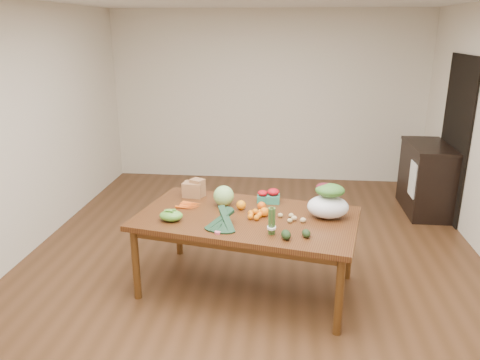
# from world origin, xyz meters

# --- Properties ---
(floor) EXTENTS (6.00, 6.00, 0.00)m
(floor) POSITION_xyz_m (0.00, 0.00, 0.00)
(floor) COLOR #54331C
(floor) RESTS_ON ground
(room_walls) EXTENTS (5.02, 6.02, 2.70)m
(room_walls) POSITION_xyz_m (0.00, 0.00, 1.35)
(room_walls) COLOR silver
(room_walls) RESTS_ON floor
(dining_table) EXTENTS (2.17, 1.48, 0.75)m
(dining_table) POSITION_xyz_m (-0.01, -0.53, 0.38)
(dining_table) COLOR #4F2F12
(dining_table) RESTS_ON floor
(doorway_dark) EXTENTS (0.02, 1.00, 2.10)m
(doorway_dark) POSITION_xyz_m (2.48, 1.60, 1.05)
(doorway_dark) COLOR black
(doorway_dark) RESTS_ON floor
(cabinet) EXTENTS (0.52, 1.02, 0.94)m
(cabinet) POSITION_xyz_m (2.22, 1.72, 0.47)
(cabinet) COLOR black
(cabinet) RESTS_ON floor
(dish_towel) EXTENTS (0.02, 0.28, 0.45)m
(dish_towel) POSITION_xyz_m (1.96, 1.40, 0.55)
(dish_towel) COLOR white
(dish_towel) RESTS_ON cabinet
(paper_bag) EXTENTS (0.30, 0.26, 0.18)m
(paper_bag) POSITION_xyz_m (-0.61, -0.06, 0.84)
(paper_bag) COLOR #A57449
(paper_bag) RESTS_ON dining_table
(cabbage) EXTENTS (0.20, 0.20, 0.20)m
(cabbage) POSITION_xyz_m (-0.26, -0.28, 0.85)
(cabbage) COLOR #92BE6E
(cabbage) RESTS_ON dining_table
(strawberry_basket_a) EXTENTS (0.12, 0.12, 0.10)m
(strawberry_basket_a) POSITION_xyz_m (0.11, -0.15, 0.80)
(strawberry_basket_a) COLOR red
(strawberry_basket_a) RESTS_ON dining_table
(strawberry_basket_b) EXTENTS (0.15, 0.15, 0.11)m
(strawberry_basket_b) POSITION_xyz_m (0.22, -0.15, 0.81)
(strawberry_basket_b) COLOR red
(strawberry_basket_b) RESTS_ON dining_table
(orange_a) EXTENTS (0.09, 0.09, 0.09)m
(orange_a) POSITION_xyz_m (-0.08, -0.37, 0.80)
(orange_a) COLOR #FFA30F
(orange_a) RESTS_ON dining_table
(orange_b) EXTENTS (0.08, 0.08, 0.08)m
(orange_b) POSITION_xyz_m (0.11, -0.37, 0.79)
(orange_b) COLOR orange
(orange_b) RESTS_ON dining_table
(orange_c) EXTENTS (0.09, 0.09, 0.09)m
(orange_c) POSITION_xyz_m (0.15, -0.52, 0.79)
(orange_c) COLOR orange
(orange_c) RESTS_ON dining_table
(mandarin_cluster) EXTENTS (0.21, 0.21, 0.08)m
(mandarin_cluster) POSITION_xyz_m (0.07, -0.55, 0.79)
(mandarin_cluster) COLOR #EB570E
(mandarin_cluster) RESTS_ON dining_table
(carrots) EXTENTS (0.25, 0.23, 0.03)m
(carrots) POSITION_xyz_m (-0.59, -0.35, 0.76)
(carrots) COLOR orange
(carrots) RESTS_ON dining_table
(snap_pea_bag) EXTENTS (0.21, 0.16, 0.10)m
(snap_pea_bag) POSITION_xyz_m (-0.68, -0.71, 0.80)
(snap_pea_bag) COLOR #60A437
(snap_pea_bag) RESTS_ON dining_table
(kale_bunch) EXTENTS (0.39, 0.45, 0.16)m
(kale_bunch) POSITION_xyz_m (-0.21, -0.84, 0.83)
(kale_bunch) COLOR black
(kale_bunch) RESTS_ON dining_table
(asparagus_bundle) EXTENTS (0.10, 0.13, 0.26)m
(asparagus_bundle) POSITION_xyz_m (0.23, -0.92, 0.88)
(asparagus_bundle) COLOR #3D6D32
(asparagus_bundle) RESTS_ON dining_table
(potato_a) EXTENTS (0.05, 0.04, 0.04)m
(potato_a) POSITION_xyz_m (0.30, -0.53, 0.77)
(potato_a) COLOR tan
(potato_a) RESTS_ON dining_table
(potato_b) EXTENTS (0.05, 0.04, 0.04)m
(potato_b) POSITION_xyz_m (0.38, -0.65, 0.77)
(potato_b) COLOR tan
(potato_b) RESTS_ON dining_table
(potato_c) EXTENTS (0.05, 0.05, 0.05)m
(potato_c) POSITION_xyz_m (0.42, -0.59, 0.77)
(potato_c) COLOR tan
(potato_c) RESTS_ON dining_table
(potato_d) EXTENTS (0.05, 0.04, 0.04)m
(potato_d) POSITION_xyz_m (0.39, -0.52, 0.77)
(potato_d) COLOR tan
(potato_d) RESTS_ON dining_table
(potato_e) EXTENTS (0.05, 0.05, 0.05)m
(potato_e) POSITION_xyz_m (0.50, -0.63, 0.77)
(potato_e) COLOR tan
(potato_e) RESTS_ON dining_table
(avocado_a) EXTENTS (0.11, 0.13, 0.08)m
(avocado_a) POSITION_xyz_m (0.35, -0.99, 0.79)
(avocado_a) COLOR black
(avocado_a) RESTS_ON dining_table
(avocado_b) EXTENTS (0.09, 0.12, 0.07)m
(avocado_b) POSITION_xyz_m (0.52, -0.93, 0.78)
(avocado_b) COLOR black
(avocado_b) RESTS_ON dining_table
(salad_bag) EXTENTS (0.42, 0.35, 0.29)m
(salad_bag) POSITION_xyz_m (0.72, -0.49, 0.90)
(salad_bag) COLOR white
(salad_bag) RESTS_ON dining_table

